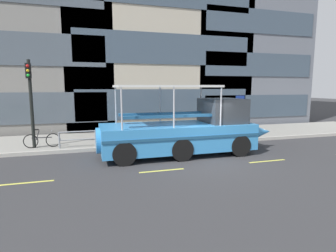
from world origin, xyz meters
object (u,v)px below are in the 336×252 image
object	(u,v)px
traffic_light_pole	(31,95)
duck_tour_boat	(188,131)
leaned_bicycle	(42,140)
pedestrian_near_bow	(207,119)
parking_sign	(240,109)

from	to	relation	value
traffic_light_pole	duck_tour_boat	bearing A→B (deg)	-19.83
leaned_bicycle	duck_tour_boat	bearing A→B (deg)	-20.83
leaned_bicycle	pedestrian_near_bow	bearing A→B (deg)	6.38
parking_sign	leaned_bicycle	size ratio (longest dim) A/B	1.44
pedestrian_near_bow	leaned_bicycle	bearing A→B (deg)	-173.62
parking_sign	pedestrian_near_bow	xyz separation A→B (m)	(-1.79, 0.86, -0.71)
parking_sign	leaned_bicycle	distance (m)	11.48
traffic_light_pole	leaned_bicycle	xyz separation A→B (m)	(0.38, 0.00, -2.26)
duck_tour_boat	pedestrian_near_bow	bearing A→B (deg)	53.52
leaned_bicycle	pedestrian_near_bow	size ratio (longest dim) A/B	1.05
parking_sign	pedestrian_near_bow	world-z (taller)	parking_sign
traffic_light_pole	parking_sign	xyz separation A→B (m)	(11.78, 0.22, -0.93)
traffic_light_pole	leaned_bicycle	size ratio (longest dim) A/B	2.50
leaned_bicycle	pedestrian_near_bow	world-z (taller)	pedestrian_near_bow
duck_tour_boat	pedestrian_near_bow	size ratio (longest dim) A/B	5.42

